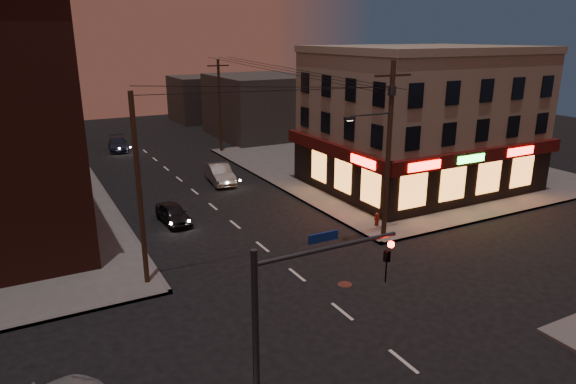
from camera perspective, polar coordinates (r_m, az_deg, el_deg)
ground at (r=22.83m, az=6.03°, el=-13.07°), size 120.00×120.00×0.00m
sidewalk_ne at (r=47.19m, az=11.30°, el=2.83°), size 24.00×28.00×0.15m
pizza_building at (r=40.71m, az=14.43°, el=7.96°), size 15.85×12.85×10.50m
bg_building_ne_a at (r=60.34m, az=-3.14°, el=9.52°), size 10.00×12.00×7.00m
bg_building_ne_b at (r=72.56m, az=-9.37°, el=10.20°), size 8.00×8.00×6.00m
utility_pole_main at (r=28.98m, az=10.98°, el=5.49°), size 4.20×0.44×10.00m
utility_pole_far at (r=51.93m, az=-7.59°, el=9.45°), size 0.26×0.26×9.00m
utility_pole_west at (r=24.11m, az=-16.19°, el=0.05°), size 0.24×0.24×9.00m
traffic_signal at (r=14.08m, az=0.31°, el=-14.05°), size 4.49×0.32×6.47m
sedan_near at (r=33.17m, az=-12.63°, el=-2.36°), size 1.69×3.74×1.24m
sedan_mid at (r=41.47m, az=-7.60°, el=2.02°), size 2.11×4.74×1.51m
sedan_far at (r=55.79m, az=-18.37°, el=5.09°), size 2.36×4.71×1.31m
fire_hydrant at (r=32.05m, az=9.85°, el=-2.93°), size 0.36×0.36×0.82m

